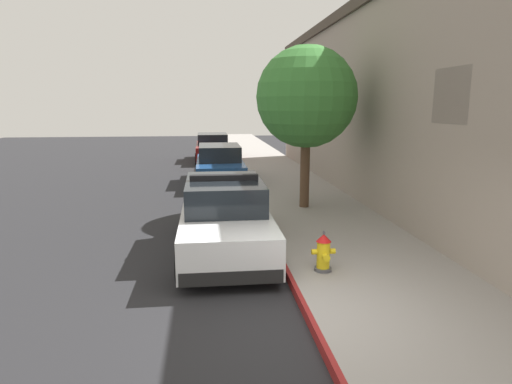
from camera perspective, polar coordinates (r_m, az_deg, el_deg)
The scene contains 9 objects.
ground_plane at distance 16.49m, azimuth -16.40°, elevation -0.60°, with size 33.87×60.00×0.20m, color #232326.
sidewalk_pavement at distance 16.51m, azimuth 4.53°, elevation 0.48°, with size 3.29×60.00×0.16m, color gray.
curb_painted_edge at distance 16.27m, azimuth -1.30°, elevation 0.36°, with size 0.08×60.00×0.16m, color maroon.
storefront_building at distance 16.94m, azimuth 24.42°, elevation 10.51°, with size 7.88×22.83×6.44m.
police_cruiser at distance 9.64m, azimuth -4.10°, elevation -3.30°, with size 1.94×4.84×1.68m.
parked_car_silver_ahead at distance 17.95m, azimuth -4.76°, elevation 3.49°, with size 1.94×4.84×1.56m.
parked_car_dark_far at distance 25.27m, azimuth -5.67°, elevation 5.73°, with size 1.94×4.84×1.56m.
fire_hydrant at distance 8.17m, azimuth 8.79°, elevation -7.82°, with size 0.44×0.40×0.76m.
street_tree at distance 12.90m, azimuth 6.60°, elevation 12.14°, with size 2.91×2.91×4.68m.
Camera 1 is at (-1.50, -5.91, 3.17)m, focal length 30.66 mm.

